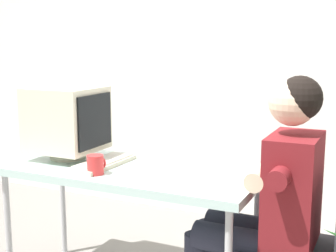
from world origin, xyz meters
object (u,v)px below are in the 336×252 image
at_px(desk, 129,177).
at_px(desk_mug, 96,165).
at_px(office_chair, 309,247).
at_px(person_seated, 269,195).
at_px(keyboard, 103,163).
at_px(crt_monitor, 67,119).

bearing_deg(desk, desk_mug, -116.34).
bearing_deg(office_chair, person_seated, -180.00).
xyz_separation_m(keyboard, office_chair, (1.13, -0.01, -0.28)).
xyz_separation_m(person_seated, desk_mug, (-0.87, -0.15, 0.09)).
distance_m(keyboard, desk_mug, 0.18).
distance_m(office_chair, person_seated, 0.30).
relative_size(crt_monitor, office_chair, 0.52).
height_order(crt_monitor, desk_mug, crt_monitor).
bearing_deg(keyboard, desk_mug, -69.82).
bearing_deg(person_seated, desk, 177.75).
bearing_deg(desk_mug, office_chair, 8.22).
distance_m(crt_monitor, keyboard, 0.36).
xyz_separation_m(desk, office_chair, (0.97, -0.03, -0.21)).
xyz_separation_m(crt_monitor, keyboard, (0.28, -0.06, -0.22)).
bearing_deg(desk_mug, person_seated, 10.02).
bearing_deg(office_chair, crt_monitor, 177.20).
height_order(crt_monitor, office_chair, crt_monitor).
relative_size(desk, person_seated, 1.13).
relative_size(crt_monitor, keyboard, 0.93).
bearing_deg(crt_monitor, keyboard, -11.93).
xyz_separation_m(keyboard, person_seated, (0.93, -0.01, -0.05)).
distance_m(crt_monitor, desk_mug, 0.45).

